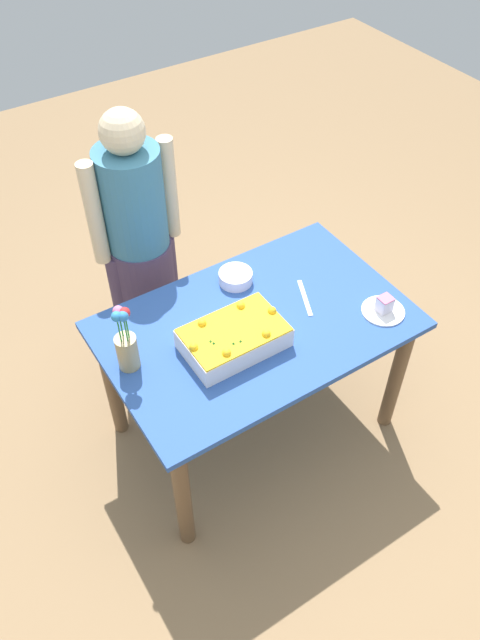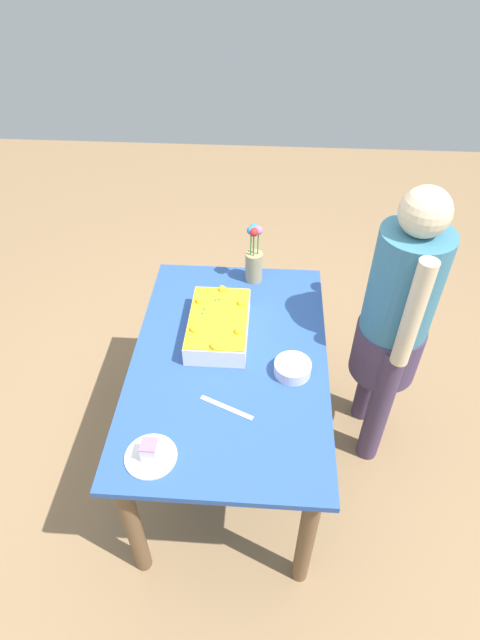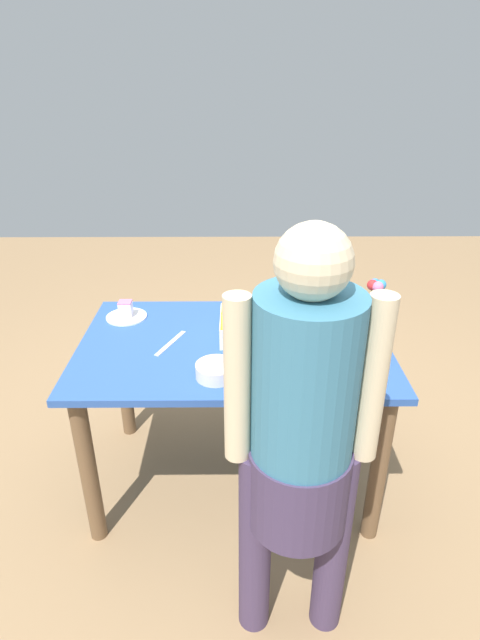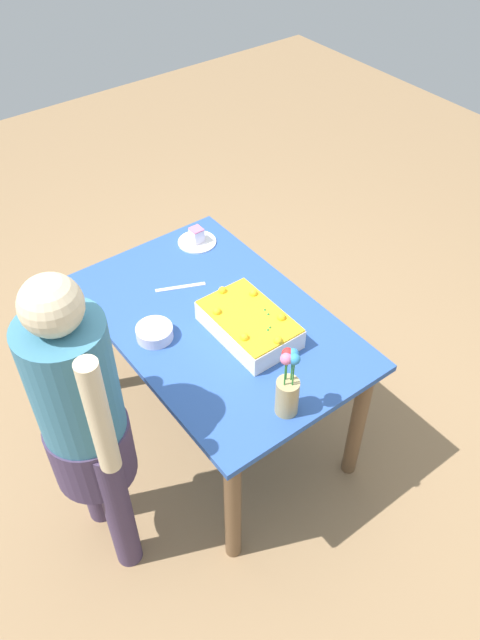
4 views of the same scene
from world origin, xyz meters
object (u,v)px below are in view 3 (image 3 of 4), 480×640
Objects in this scene: person_standing at (301,435)px; fruit_bowl at (216,371)px; sheet_cake at (268,325)px; cake_knife at (171,343)px; serving_plate_with_slice at (126,313)px; flower_vase at (372,324)px.

fruit_bowl is at bearing 30.61° from person_standing.
sheet_cake is at bearing 3.69° from person_standing.
cake_knife is 0.86m from person_standing.
cake_knife is 1.48× the size of fruit_bowl.
serving_plate_with_slice is 0.60× the size of flower_vase.
flower_vase is 0.66m from fruit_bowl.
person_standing is (-0.71, 0.97, 0.07)m from serving_plate_with_slice.
flower_vase reaches higher than sheet_cake.
sheet_cake is 0.28× the size of person_standing.
flower_vase is at bearing -29.16° from person_standing.
sheet_cake reaches higher than fruit_bowl.
cake_knife is at bearing -4.67° from flower_vase.
flower_vase reaches higher than cake_knife.
fruit_bowl is (-0.20, 0.26, 0.03)m from cake_knife.
sheet_cake reaches higher than cake_knife.
fruit_bowl is at bearing -118.09° from cake_knife.
serving_plate_with_slice is 1.12m from flower_vase.
serving_plate_with_slice is 1.22× the size of fruit_bowl.
serving_plate_with_slice is at bearing -15.44° from sheet_cake.
fruit_bowl is at bearing 17.01° from flower_vase.
flower_vase reaches higher than fruit_bowl.
person_standing is (0.36, 0.65, -0.03)m from flower_vase.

